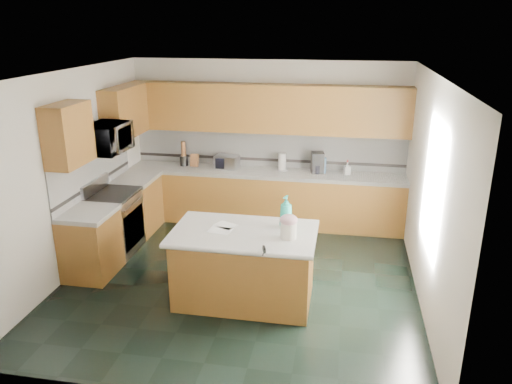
% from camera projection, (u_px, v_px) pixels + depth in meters
% --- Properties ---
extents(floor, '(4.60, 4.60, 0.00)m').
position_uv_depth(floor, '(240.00, 278.00, 6.73)').
color(floor, black).
rests_on(floor, ground).
extents(ceiling, '(4.60, 4.60, 0.00)m').
position_uv_depth(ceiling, '(238.00, 74.00, 5.85)').
color(ceiling, white).
rests_on(ceiling, ground).
extents(wall_back, '(4.60, 0.04, 2.70)m').
position_uv_depth(wall_back, '(268.00, 141.00, 8.45)').
color(wall_back, silver).
rests_on(wall_back, ground).
extents(wall_front, '(4.60, 0.04, 2.70)m').
position_uv_depth(wall_front, '(181.00, 268.00, 4.13)').
color(wall_front, silver).
rests_on(wall_front, ground).
extents(wall_left, '(0.04, 4.60, 2.70)m').
position_uv_depth(wall_left, '(70.00, 174.00, 6.68)').
color(wall_left, silver).
rests_on(wall_left, ground).
extents(wall_right, '(0.04, 4.60, 2.70)m').
position_uv_depth(wall_right, '(431.00, 194.00, 5.90)').
color(wall_right, silver).
rests_on(wall_right, ground).
extents(back_base_cab, '(4.60, 0.60, 0.86)m').
position_uv_depth(back_base_cab, '(265.00, 199.00, 8.45)').
color(back_base_cab, brown).
rests_on(back_base_cab, ground).
extents(back_countertop, '(4.60, 0.64, 0.06)m').
position_uv_depth(back_countertop, '(265.00, 173.00, 8.30)').
color(back_countertop, silver).
rests_on(back_countertop, back_base_cab).
extents(back_upper_cab, '(4.60, 0.33, 0.78)m').
position_uv_depth(back_upper_cab, '(266.00, 108.00, 8.08)').
color(back_upper_cab, brown).
rests_on(back_upper_cab, wall_back).
extents(back_backsplash, '(4.60, 0.02, 0.63)m').
position_uv_depth(back_backsplash, '(268.00, 148.00, 8.46)').
color(back_backsplash, silver).
rests_on(back_backsplash, back_countertop).
extents(back_accent_band, '(4.60, 0.01, 0.05)m').
position_uv_depth(back_accent_band, '(267.00, 160.00, 8.51)').
color(back_accent_band, black).
rests_on(back_accent_band, back_countertop).
extents(left_base_cab_rear, '(0.60, 0.82, 0.86)m').
position_uv_depth(left_base_cab_rear, '(137.00, 206.00, 8.13)').
color(left_base_cab_rear, brown).
rests_on(left_base_cab_rear, ground).
extents(left_counter_rear, '(0.64, 0.82, 0.06)m').
position_uv_depth(left_counter_rear, '(134.00, 179.00, 7.98)').
color(left_counter_rear, silver).
rests_on(left_counter_rear, left_base_cab_rear).
extents(left_base_cab_front, '(0.60, 0.72, 0.86)m').
position_uv_depth(left_base_cab_front, '(91.00, 245.00, 6.70)').
color(left_base_cab_front, brown).
rests_on(left_base_cab_front, ground).
extents(left_counter_front, '(0.64, 0.72, 0.06)m').
position_uv_depth(left_counter_front, '(87.00, 213.00, 6.55)').
color(left_counter_front, silver).
rests_on(left_counter_front, left_base_cab_front).
extents(left_backsplash, '(0.02, 2.30, 0.63)m').
position_uv_depth(left_backsplash, '(93.00, 170.00, 7.22)').
color(left_backsplash, silver).
rests_on(left_backsplash, wall_left).
extents(left_accent_band, '(0.01, 2.30, 0.05)m').
position_uv_depth(left_accent_band, '(95.00, 183.00, 7.29)').
color(left_accent_band, black).
rests_on(left_accent_band, wall_left).
extents(left_upper_cab_rear, '(0.33, 1.09, 0.78)m').
position_uv_depth(left_upper_cab_rear, '(124.00, 112.00, 7.78)').
color(left_upper_cab_rear, brown).
rests_on(left_upper_cab_rear, wall_left).
extents(left_upper_cab_front, '(0.33, 0.72, 0.78)m').
position_uv_depth(left_upper_cab_front, '(68.00, 135.00, 6.23)').
color(left_upper_cab_front, brown).
rests_on(left_upper_cab_front, wall_left).
extents(range_body, '(0.60, 0.76, 0.88)m').
position_uv_depth(range_body, '(115.00, 224.00, 7.39)').
color(range_body, '#B7B7BC').
rests_on(range_body, ground).
extents(range_oven_door, '(0.02, 0.68, 0.55)m').
position_uv_depth(range_oven_door, '(134.00, 228.00, 7.35)').
color(range_oven_door, black).
rests_on(range_oven_door, range_body).
extents(range_cooktop, '(0.62, 0.78, 0.04)m').
position_uv_depth(range_cooktop, '(112.00, 194.00, 7.24)').
color(range_cooktop, black).
rests_on(range_cooktop, range_body).
extents(range_handle, '(0.02, 0.66, 0.02)m').
position_uv_depth(range_handle, '(134.00, 204.00, 7.22)').
color(range_handle, '#B7B7BC').
rests_on(range_handle, range_body).
extents(range_backguard, '(0.06, 0.76, 0.18)m').
position_uv_depth(range_backguard, '(95.00, 186.00, 7.24)').
color(range_backguard, '#B7B7BC').
rests_on(range_backguard, range_body).
extents(microwave, '(0.50, 0.73, 0.41)m').
position_uv_depth(microwave, '(107.00, 138.00, 6.97)').
color(microwave, '#B7B7BC').
rests_on(microwave, wall_left).
extents(island_base, '(1.62, 0.93, 0.86)m').
position_uv_depth(island_base, '(244.00, 268.00, 6.09)').
color(island_base, brown).
rests_on(island_base, ground).
extents(island_top, '(1.72, 1.03, 0.06)m').
position_uv_depth(island_top, '(244.00, 233.00, 5.94)').
color(island_top, silver).
rests_on(island_top, island_base).
extents(island_bullnose, '(1.72, 0.06, 0.06)m').
position_uv_depth(island_bullnose, '(235.00, 252.00, 5.46)').
color(island_bullnose, silver).
rests_on(island_bullnose, island_base).
extents(treat_jar, '(0.19, 0.19, 0.19)m').
position_uv_depth(treat_jar, '(288.00, 230.00, 5.71)').
color(treat_jar, silver).
rests_on(treat_jar, island_top).
extents(treat_jar_lid, '(0.21, 0.21, 0.13)m').
position_uv_depth(treat_jar_lid, '(289.00, 220.00, 5.67)').
color(treat_jar_lid, '#C8959F').
rests_on(treat_jar_lid, treat_jar).
extents(treat_jar_knob, '(0.07, 0.02, 0.02)m').
position_uv_depth(treat_jar_knob, '(289.00, 216.00, 5.65)').
color(treat_jar_knob, tan).
rests_on(treat_jar_knob, treat_jar_lid).
extents(treat_jar_knob_end_l, '(0.04, 0.04, 0.04)m').
position_uv_depth(treat_jar_knob_end_l, '(286.00, 216.00, 5.66)').
color(treat_jar_knob_end_l, tan).
rests_on(treat_jar_knob_end_l, treat_jar_lid).
extents(treat_jar_knob_end_r, '(0.04, 0.04, 0.04)m').
position_uv_depth(treat_jar_knob_end_r, '(292.00, 216.00, 5.65)').
color(treat_jar_knob_end_r, tan).
rests_on(treat_jar_knob_end_r, treat_jar_lid).
extents(soap_bottle_island, '(0.20, 0.20, 0.40)m').
position_uv_depth(soap_bottle_island, '(286.00, 212.00, 5.98)').
color(soap_bottle_island, '#25AEA0').
rests_on(soap_bottle_island, island_top).
extents(paper_sheet_a, '(0.30, 0.24, 0.00)m').
position_uv_depth(paper_sheet_a, '(220.00, 230.00, 5.95)').
color(paper_sheet_a, white).
rests_on(paper_sheet_a, island_top).
extents(paper_sheet_b, '(0.33, 0.30, 0.00)m').
position_uv_depth(paper_sheet_b, '(225.00, 225.00, 6.09)').
color(paper_sheet_b, white).
rests_on(paper_sheet_b, island_top).
extents(clamp_body, '(0.05, 0.09, 0.08)m').
position_uv_depth(clamp_body, '(264.00, 250.00, 5.41)').
color(clamp_body, black).
rests_on(clamp_body, island_top).
extents(clamp_handle, '(0.01, 0.06, 0.01)m').
position_uv_depth(clamp_handle, '(263.00, 254.00, 5.37)').
color(clamp_handle, black).
rests_on(clamp_handle, island_top).
extents(knife_block, '(0.13, 0.17, 0.24)m').
position_uv_depth(knife_block, '(194.00, 160.00, 8.51)').
color(knife_block, '#472814').
rests_on(knife_block, back_countertop).
extents(utensil_crock, '(0.14, 0.14, 0.17)m').
position_uv_depth(utensil_crock, '(184.00, 161.00, 8.58)').
color(utensil_crock, black).
rests_on(utensil_crock, back_countertop).
extents(utensil_bundle, '(0.08, 0.08, 0.25)m').
position_uv_depth(utensil_bundle, '(183.00, 149.00, 8.51)').
color(utensil_bundle, '#472814').
rests_on(utensil_bundle, utensil_crock).
extents(toaster_oven, '(0.42, 0.32, 0.22)m').
position_uv_depth(toaster_oven, '(227.00, 162.00, 8.41)').
color(toaster_oven, '#B7B7BC').
rests_on(toaster_oven, back_countertop).
extents(toaster_oven_door, '(0.34, 0.01, 0.18)m').
position_uv_depth(toaster_oven_door, '(225.00, 164.00, 8.30)').
color(toaster_oven_door, black).
rests_on(toaster_oven_door, toaster_oven).
extents(paper_towel, '(0.13, 0.13, 0.29)m').
position_uv_depth(paper_towel, '(282.00, 162.00, 8.29)').
color(paper_towel, white).
rests_on(paper_towel, back_countertop).
extents(paper_towel_base, '(0.19, 0.19, 0.01)m').
position_uv_depth(paper_towel_base, '(282.00, 170.00, 8.34)').
color(paper_towel_base, '#B7B7BC').
rests_on(paper_towel_base, back_countertop).
extents(water_jug, '(0.15, 0.15, 0.26)m').
position_uv_depth(water_jug, '(321.00, 165.00, 8.15)').
color(water_jug, '#71A6D5').
rests_on(water_jug, back_countertop).
extents(water_jug_neck, '(0.07, 0.07, 0.04)m').
position_uv_depth(water_jug_neck, '(322.00, 157.00, 8.10)').
color(water_jug_neck, '#71A6D5').
rests_on(water_jug_neck, water_jug).
extents(coffee_maker, '(0.23, 0.25, 0.34)m').
position_uv_depth(coffee_maker, '(317.00, 162.00, 8.17)').
color(coffee_maker, black).
rests_on(coffee_maker, back_countertop).
extents(coffee_carafe, '(0.14, 0.14, 0.14)m').
position_uv_depth(coffee_carafe, '(317.00, 169.00, 8.15)').
color(coffee_carafe, black).
rests_on(coffee_carafe, back_countertop).
extents(soap_bottle_back, '(0.12, 0.12, 0.21)m').
position_uv_depth(soap_bottle_back, '(347.00, 168.00, 8.08)').
color(soap_bottle_back, white).
rests_on(soap_bottle_back, back_countertop).
extents(soap_back_cap, '(0.02, 0.02, 0.03)m').
position_uv_depth(soap_back_cap, '(348.00, 161.00, 8.04)').
color(soap_back_cap, red).
rests_on(soap_back_cap, soap_bottle_back).
extents(window_light_proxy, '(0.02, 1.40, 1.10)m').
position_uv_depth(window_light_proxy, '(432.00, 187.00, 5.67)').
color(window_light_proxy, white).
rests_on(window_light_proxy, wall_right).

